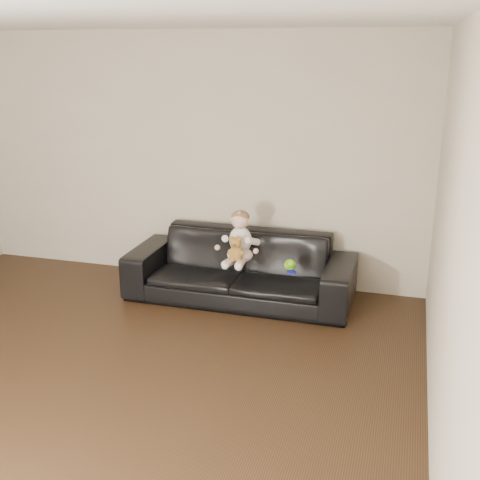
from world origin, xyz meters
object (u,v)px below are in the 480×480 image
(toy_green, at_px, (290,265))
(toy_rattle, at_px, (288,265))
(sofa, at_px, (240,267))
(baby, at_px, (240,240))
(toy_blue_disc, at_px, (291,272))
(teddy_bear, at_px, (236,250))

(toy_green, bearing_deg, toy_rattle, 127.43)
(sofa, xyz_separation_m, toy_rattle, (0.52, -0.16, 0.13))
(baby, bearing_deg, toy_green, -4.55)
(toy_rattle, distance_m, toy_blue_disc, 0.13)
(sofa, distance_m, teddy_bear, 0.40)
(teddy_bear, bearing_deg, baby, 88.16)
(baby, height_order, toy_rattle, baby)
(baby, relative_size, toy_blue_disc, 5.72)
(sofa, height_order, teddy_bear, teddy_bear)
(toy_green, bearing_deg, baby, 171.89)
(toy_rattle, bearing_deg, toy_blue_disc, -63.03)
(baby, distance_m, toy_rattle, 0.53)
(toy_green, distance_m, toy_blue_disc, 0.09)
(baby, height_order, toy_green, baby)
(toy_green, height_order, toy_blue_disc, toy_green)
(sofa, relative_size, toy_green, 15.90)
(toy_green, bearing_deg, teddy_bear, -170.70)
(sofa, bearing_deg, toy_green, -19.46)
(teddy_bear, relative_size, toy_green, 1.73)
(teddy_bear, height_order, toy_green, teddy_bear)
(teddy_bear, distance_m, toy_blue_disc, 0.56)
(teddy_bear, bearing_deg, toy_blue_disc, -4.82)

